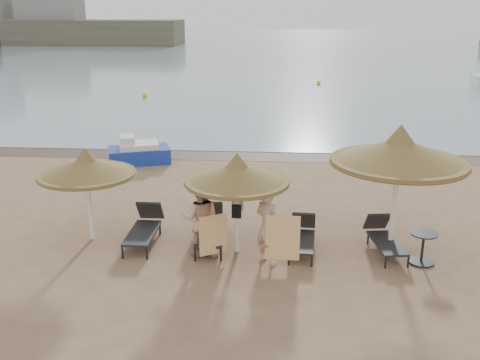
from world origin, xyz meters
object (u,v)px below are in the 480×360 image
object	(u,v)px
palapa_right	(399,152)
pedal_boat	(138,152)
palapa_center	(237,174)
person_right	(268,220)
palapa_left	(87,167)
side_table	(422,249)
person_left	(200,213)
lounger_near_right	(302,235)
lounger_far_left	(145,226)
lounger_far_right	(384,237)
lounger_near_left	(209,227)

from	to	relation	value
palapa_right	pedal_boat	distance (m)	11.34
palapa_center	person_right	distance (m)	1.32
palapa_left	pedal_boat	xyz separation A→B (m)	(-0.65, 7.28, -1.55)
side_table	pedal_boat	distance (m)	11.97
palapa_left	person_left	distance (m)	3.16
palapa_right	lounger_near_right	world-z (taller)	palapa_right
lounger_far_left	side_table	size ratio (longest dim) A/B	2.61
lounger_far_right	person_left	distance (m)	4.57
palapa_left	palapa_center	bearing A→B (deg)	-6.98
lounger_near_left	pedal_boat	xyz separation A→B (m)	(-3.71, 7.25, -0.01)
lounger_far_right	palapa_right	bearing A→B (deg)	-31.12
palapa_right	side_table	xyz separation A→B (m)	(0.62, -0.57, -2.19)
lounger_near_left	lounger_near_right	bearing A→B (deg)	-11.18
lounger_near_right	lounger_far_right	distance (m)	2.00
lounger_far_left	palapa_left	bearing A→B (deg)	178.92
lounger_near_right	lounger_far_right	xyz separation A→B (m)	(2.00, 0.06, 0.00)
palapa_right	person_left	bearing A→B (deg)	-173.72
lounger_near_right	person_right	xyz separation A→B (m)	(-0.85, -0.84, 0.73)
lounger_near_right	lounger_far_right	bearing A→B (deg)	6.51
lounger_far_left	lounger_far_right	size ratio (longest dim) A/B	1.07
palapa_left	palapa_center	xyz separation A→B (m)	(3.81, -0.47, 0.05)
lounger_near_left	pedal_boat	size ratio (longest dim) A/B	0.80
lounger_near_right	palapa_center	bearing A→B (deg)	-166.05
lounger_far_left	lounger_near_right	size ratio (longest dim) A/B	1.09
lounger_near_right	person_right	distance (m)	1.40
palapa_center	lounger_near_right	size ratio (longest dim) A/B	1.40
lounger_far_right	person_right	world-z (taller)	person_right
palapa_center	lounger_far_left	size ratio (longest dim) A/B	1.28
palapa_left	lounger_far_left	bearing A→B (deg)	-0.80
pedal_boat	person_right	bearing A→B (deg)	-76.72
lounger_far_right	person_right	xyz separation A→B (m)	(-2.86, -0.89, 0.73)
palapa_left	pedal_boat	world-z (taller)	palapa_left
palapa_center	person_left	distance (m)	1.28
palapa_center	pedal_boat	bearing A→B (deg)	119.95
lounger_near_right	lounger_far_right	size ratio (longest dim) A/B	0.98
lounger_near_left	person_right	bearing A→B (deg)	-41.00
palapa_left	person_right	distance (m)	4.76
lounger_near_right	person_left	xyz separation A→B (m)	(-2.47, -0.52, 0.73)
person_left	palapa_center	bearing A→B (deg)	-164.68
lounger_far_left	lounger_near_left	bearing A→B (deg)	1.30
person_left	pedal_boat	size ratio (longest dim) A/B	0.83
lounger_near_right	person_left	world-z (taller)	person_left
lounger_near_left	lounger_far_right	bearing A→B (deg)	-7.82
palapa_left	person_left	world-z (taller)	palapa_left
person_right	lounger_far_right	bearing A→B (deg)	-123.47
palapa_left	palapa_center	distance (m)	3.84
pedal_boat	palapa_center	bearing A→B (deg)	-78.84
palapa_right	person_left	distance (m)	4.88
person_left	pedal_boat	distance (m)	8.81
lounger_far_left	lounger_near_left	xyz separation A→B (m)	(1.66, 0.05, 0.01)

